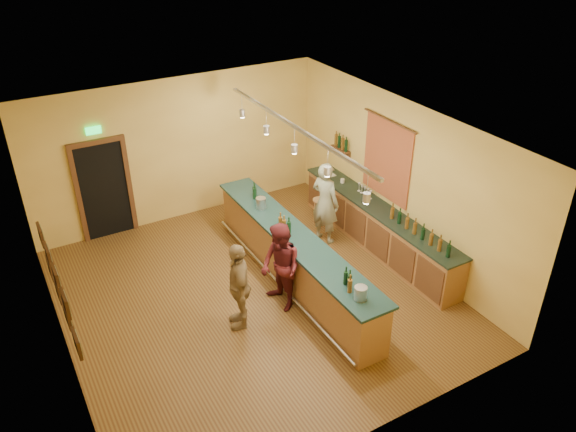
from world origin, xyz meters
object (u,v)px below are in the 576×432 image
bartender (325,203)px  bar_stool (319,205)px  back_counter (378,227)px  customer_a (281,267)px  customer_b (239,286)px  tasting_bar (294,255)px

bartender → bar_stool: (0.26, 0.61, -0.42)m
bar_stool → back_counter: bearing=-69.6°
customer_a → customer_b: size_ratio=1.03×
bartender → customer_a: 2.39m
bartender → bar_stool: size_ratio=2.88×
tasting_bar → customer_b: 1.51m
customer_a → bar_stool: 3.00m
back_counter → tasting_bar: 2.12m
tasting_bar → bartender: 1.68m
tasting_bar → customer_a: bearing=-138.3°
tasting_bar → bartender: bartender is taller
back_counter → customer_b: customer_b is taller
bar_stool → customer_b: bearing=-144.0°
customer_a → bar_stool: bearing=130.9°
customer_a → customer_b: (-0.84, -0.08, -0.02)m
back_counter → bar_stool: (-0.52, 1.41, -0.01)m
back_counter → customer_b: bearing=-167.9°
customer_a → back_counter: bearing=100.8°
customer_a → customer_b: customer_a is taller
bartender → customer_a: size_ratio=1.08×
back_counter → bartender: (-0.78, 0.80, 0.41)m
tasting_bar → customer_b: customer_b is taller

